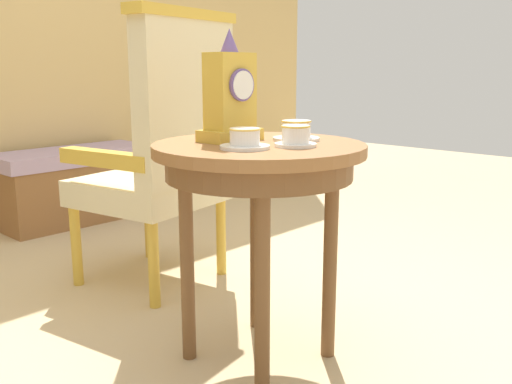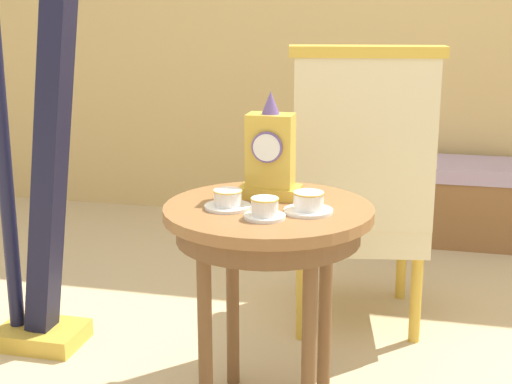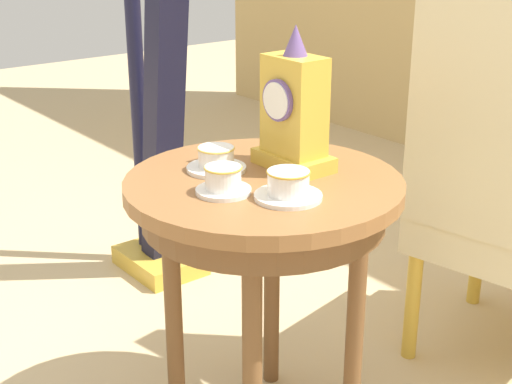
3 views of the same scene
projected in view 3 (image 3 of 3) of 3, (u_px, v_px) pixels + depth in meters
side_table at (264, 214)px, 1.71m from camera, size 0.64×0.64×0.70m
teacup_left at (216, 160)px, 1.73m from camera, size 0.14×0.14×0.06m
teacup_right at (223, 181)px, 1.58m from camera, size 0.12×0.12×0.06m
teacup_center at (288, 186)px, 1.55m from camera, size 0.15×0.15×0.06m
mantel_clock at (294, 112)px, 1.71m from camera, size 0.19×0.11×0.34m
harp at (156, 84)px, 2.52m from camera, size 0.40×0.24×1.77m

